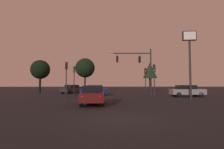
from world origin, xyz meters
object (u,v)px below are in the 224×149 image
car_crossing_left (94,90)px  tree_behind_sign (40,70)px  tree_center_horizon (150,70)px  car_parked_lot (72,88)px  tree_left_far (85,68)px  car_crossing_right (187,91)px  traffic_light_median (154,74)px  traffic_light_corner_left (66,72)px  store_sign_illuminated (190,50)px  car_far_lane (72,89)px  traffic_light_far_side (145,76)px  traffic_light_corner_right (74,75)px  traffic_signal_mast_arm (139,64)px  car_nearside_lane (93,95)px

car_crossing_left → tree_behind_sign: tree_behind_sign is taller
tree_behind_sign → tree_center_horizon: 26.47m
car_parked_lot → tree_left_far: 8.67m
car_crossing_right → traffic_light_median: bearing=-160.1°
traffic_light_corner_left → car_crossing_left: size_ratio=1.06×
store_sign_illuminated → car_crossing_right: bearing=69.2°
car_crossing_right → car_far_lane: (-16.46, 8.74, -0.00)m
traffic_light_far_side → tree_left_far: tree_left_far is taller
traffic_light_corner_right → store_sign_illuminated: (13.54, -9.21, 2.18)m
car_parked_lot → traffic_light_corner_right: bearing=-78.6°
traffic_signal_mast_arm → tree_center_horizon: (6.81, 20.50, 0.68)m
car_nearside_lane → tree_behind_sign: 24.53m
car_nearside_lane → tree_center_horizon: tree_center_horizon is taller
car_nearside_lane → car_crossing_right: bearing=36.1°
traffic_signal_mast_arm → store_sign_illuminated: (3.96, -7.15, 0.72)m
traffic_light_corner_right → traffic_light_median: traffic_light_corner_right is taller
car_far_lane → tree_left_far: (0.95, 12.40, 4.82)m
tree_left_far → traffic_light_corner_right: bearing=-89.4°
traffic_light_median → car_far_lane: (-11.72, 10.45, -2.05)m
traffic_light_corner_left → car_nearside_lane: (3.76, -7.46, -2.28)m
traffic_light_corner_right → store_sign_illuminated: bearing=-34.2°
traffic_light_median → car_parked_lot: bearing=128.3°
car_parked_lot → tree_center_horizon: 20.81m
car_crossing_right → tree_behind_sign: 26.88m
traffic_light_median → car_nearside_lane: size_ratio=0.96×
car_nearside_lane → traffic_light_corner_left: bearing=116.7°
car_parked_lot → car_crossing_right: bearing=-39.3°
car_crossing_left → traffic_light_corner_left: bearing=-125.5°
car_far_lane → traffic_light_far_side: bearing=-16.9°
traffic_light_median → tree_center_horizon: 25.45m
car_crossing_left → tree_behind_sign: bearing=140.2°
car_far_lane → traffic_signal_mast_arm: bearing=-30.4°
car_nearside_lane → tree_left_far: (-3.93, 29.56, 4.82)m
traffic_light_corner_right → car_parked_lot: size_ratio=0.95×
car_nearside_lane → car_crossing_right: (11.57, 8.42, 0.00)m
store_sign_illuminated → tree_left_far: size_ratio=0.90×
traffic_signal_mast_arm → car_parked_lot: traffic_signal_mast_arm is taller
traffic_light_far_side → car_nearside_lane: 15.46m
traffic_light_far_side → car_parked_lot: size_ratio=0.91×
store_sign_illuminated → car_far_lane: bearing=137.5°
traffic_light_median → car_far_lane: bearing=138.3°
traffic_light_median → car_parked_lot: 20.33m
car_crossing_right → traffic_light_far_side: bearing=130.2°
tree_left_far → car_nearside_lane: bearing=-82.4°
tree_behind_sign → tree_center_horizon: tree_center_horizon is taller
car_crossing_right → tree_left_far: tree_left_far is taller
car_crossing_left → tree_behind_sign: (-11.19, 9.31, 3.71)m
store_sign_illuminated → tree_behind_sign: 27.76m
car_parked_lot → tree_behind_sign: (-6.09, -1.39, 3.71)m
traffic_light_corner_left → tree_behind_sign: tree_behind_sign is taller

